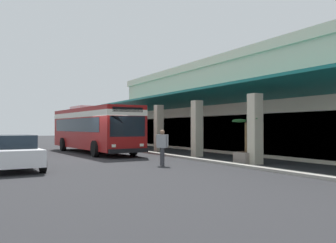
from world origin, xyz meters
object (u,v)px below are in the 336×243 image
transit_bus (93,126)px  potted_palm (246,153)px  pedestrian (162,145)px  parked_sedan_white (13,152)px

transit_bus → potted_palm: transit_bus is taller
pedestrian → potted_palm: 4.36m
parked_sedan_white → transit_bus: bearing=144.7°
pedestrian → potted_palm: potted_palm is taller
parked_sedan_white → potted_palm: (2.43, 10.56, -0.23)m
pedestrian → potted_palm: (1.03, 4.21, -0.42)m
transit_bus → pedestrian: bearing=2.0°
potted_palm → pedestrian: bearing=-103.7°
transit_bus → parked_sedan_white: bearing=-35.3°
transit_bus → potted_palm: bearing=22.7°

